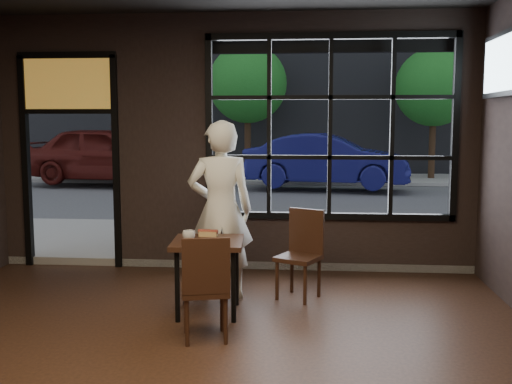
# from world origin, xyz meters

# --- Properties ---
(window_frame) EXTENTS (3.06, 0.12, 2.28)m
(window_frame) POSITION_xyz_m (1.20, 3.50, 1.80)
(window_frame) COLOR black
(window_frame) RESTS_ON ground
(stained_transom) EXTENTS (1.20, 0.06, 0.70)m
(stained_transom) POSITION_xyz_m (-2.10, 3.50, 2.35)
(stained_transom) COLOR orange
(stained_transom) RESTS_ON ground
(street_asphalt) EXTENTS (60.00, 41.00, 0.04)m
(street_asphalt) POSITION_xyz_m (0.00, 24.00, -0.02)
(street_asphalt) COLOR #545456
(street_asphalt) RESTS_ON ground
(cafe_table) EXTENTS (0.72, 0.72, 0.74)m
(cafe_table) POSITION_xyz_m (-0.03, 1.72, 0.37)
(cafe_table) COLOR black
(cafe_table) RESTS_ON floor
(chair_near) EXTENTS (0.48, 0.48, 0.92)m
(chair_near) POSITION_xyz_m (0.06, 1.04, 0.46)
(chair_near) COLOR black
(chair_near) RESTS_ON floor
(chair_window) EXTENTS (0.55, 0.55, 0.94)m
(chair_window) POSITION_xyz_m (0.84, 2.29, 0.47)
(chair_window) COLOR black
(chair_window) RESTS_ON floor
(man) EXTENTS (0.76, 0.57, 1.89)m
(man) POSITION_xyz_m (0.02, 2.26, 0.94)
(man) COLOR silver
(man) RESTS_ON floor
(hotdog) EXTENTS (0.21, 0.09, 0.06)m
(hotdog) POSITION_xyz_m (-0.06, 1.91, 0.76)
(hotdog) COLOR tan
(hotdog) RESTS_ON cafe_table
(cup) EXTENTS (0.13, 0.13, 0.10)m
(cup) POSITION_xyz_m (-0.21, 1.70, 0.78)
(cup) COLOR silver
(cup) RESTS_ON cafe_table
(tv) EXTENTS (0.13, 1.13, 0.66)m
(tv) POSITION_xyz_m (2.93, 2.53, 2.46)
(tv) COLOR black
(tv) RESTS_ON wall_right
(navy_car) EXTENTS (4.52, 2.09, 1.44)m
(navy_car) POSITION_xyz_m (1.44, 12.18, 0.82)
(navy_car) COLOR #131556
(navy_car) RESTS_ON street_asphalt
(maroon_car) EXTENTS (5.00, 2.53, 1.63)m
(maroon_car) POSITION_xyz_m (-4.76, 12.74, 0.92)
(maroon_car) COLOR #4D120E
(maroon_car) RESTS_ON street_asphalt
(tree_left) EXTENTS (2.53, 2.53, 4.32)m
(tree_left) POSITION_xyz_m (-1.03, 15.48, 3.04)
(tree_left) COLOR #332114
(tree_left) RESTS_ON street_asphalt
(tree_right) EXTENTS (2.39, 2.39, 4.09)m
(tree_right) POSITION_xyz_m (4.76, 15.06, 2.88)
(tree_right) COLOR #332114
(tree_right) RESTS_ON street_asphalt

